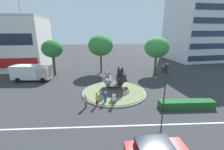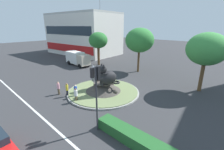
{
  "view_description": "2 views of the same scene",
  "coord_description": "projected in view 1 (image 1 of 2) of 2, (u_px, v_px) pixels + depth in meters",
  "views": [
    {
      "loc": [
        -1.36,
        -20.39,
        8.82
      ],
      "look_at": [
        -0.27,
        0.76,
        2.51
      ],
      "focal_mm": 24.1,
      "sensor_mm": 36.0,
      "label": 1
    },
    {
      "loc": [
        13.42,
        -12.74,
        8.31
      ],
      "look_at": [
        1.69,
        -0.15,
        2.78
      ],
      "focal_mm": 24.63,
      "sensor_mm": 36.0,
      "label": 2
    }
  ],
  "objects": [
    {
      "name": "broadleaf_tree_behind_island",
      "position": [
        52.0,
        49.0,
        29.29
      ],
      "size": [
        4.0,
        4.0,
        7.07
      ],
      "color": "brown",
      "rests_on": "ground"
    },
    {
      "name": "delivery_box_truck",
      "position": [
        31.0,
        72.0,
        26.89
      ],
      "size": [
        6.68,
        2.77,
        2.88
      ],
      "rotation": [
        0.0,
        0.0,
        -0.05
      ],
      "color": "#B7AD99",
      "rests_on": "ground"
    },
    {
      "name": "ground_plane",
      "position": [
        114.0,
        93.0,
        22.1
      ],
      "size": [
        160.0,
        160.0,
        0.0
      ],
      "primitive_type": "plane",
      "color": "#333335"
    },
    {
      "name": "office_tower",
      "position": [
        201.0,
        16.0,
        44.24
      ],
      "size": [
        18.48,
        16.0,
        25.57
      ],
      "rotation": [
        0.0,
        0.0,
        0.14
      ],
      "color": "silver",
      "rests_on": "ground"
    },
    {
      "name": "traffic_light_mast",
      "position": [
        165.0,
        78.0,
        15.93
      ],
      "size": [
        0.76,
        0.49,
        5.47
      ],
      "rotation": [
        0.0,
        0.0,
        1.47
      ],
      "color": "#2D2D33",
      "rests_on": "ground"
    },
    {
      "name": "third_tree_left",
      "position": [
        101.0,
        45.0,
        31.01
      ],
      "size": [
        5.11,
        5.11,
        8.01
      ],
      "color": "brown",
      "rests_on": "ground"
    },
    {
      "name": "pedestrian_white_shirt",
      "position": [
        114.0,
        99.0,
        18.02
      ],
      "size": [
        0.39,
        0.39,
        1.71
      ],
      "rotation": [
        0.0,
        0.0,
        5.89
      ],
      "color": "brown",
      "rests_on": "ground"
    },
    {
      "name": "pedestrian_blue_shirt",
      "position": [
        105.0,
        97.0,
        18.61
      ],
      "size": [
        0.39,
        0.39,
        1.65
      ],
      "rotation": [
        0.0,
        0.0,
        6.19
      ],
      "color": "#33384C",
      "rests_on": "ground"
    },
    {
      "name": "cat_statue_grey",
      "position": [
        107.0,
        79.0,
        21.22
      ],
      "size": [
        1.45,
        2.21,
        2.19
      ],
      "rotation": [
        0.0,
        0.0,
        -1.61
      ],
      "color": "gray",
      "rests_on": "roundabout_island"
    },
    {
      "name": "clipped_hedge_strip",
      "position": [
        186.0,
        104.0,
        17.75
      ],
      "size": [
        6.48,
        1.2,
        0.9
      ],
      "primitive_type": "cube",
      "color": "#235B28",
      "rests_on": "ground"
    },
    {
      "name": "cat_statue_black",
      "position": [
        121.0,
        77.0,
        21.18
      ],
      "size": [
        2.26,
        2.66,
        2.68
      ],
      "rotation": [
        0.0,
        0.0,
        -1.89
      ],
      "color": "black",
      "rests_on": "roundabout_island"
    },
    {
      "name": "roundabout_island",
      "position": [
        114.0,
        89.0,
        21.97
      ],
      "size": [
        9.27,
        9.27,
        1.47
      ],
      "color": "gray",
      "rests_on": "ground"
    },
    {
      "name": "second_tree_near_tower",
      "position": [
        157.0,
        48.0,
        29.69
      ],
      "size": [
        4.78,
        4.78,
        7.61
      ],
      "color": "brown",
      "rests_on": "ground"
    },
    {
      "name": "pedestrian_pink_shirt",
      "position": [
        85.0,
        101.0,
        17.56
      ],
      "size": [
        0.35,
        0.35,
        1.71
      ],
      "rotation": [
        0.0,
        0.0,
        2.12
      ],
      "color": "brown",
      "rests_on": "ground"
    },
    {
      "name": "pedestrian_yellow_shirt",
      "position": [
        97.0,
        99.0,
        18.02
      ],
      "size": [
        0.31,
        0.31,
        1.75
      ],
      "rotation": [
        0.0,
        0.0,
        6.09
      ],
      "color": "black",
      "rests_on": "ground"
    },
    {
      "name": "lane_centreline",
      "position": [
        120.0,
        126.0,
        14.42
      ],
      "size": [
        112.0,
        0.2,
        0.01
      ],
      "primitive_type": "cube",
      "color": "silver",
      "rests_on": "ground"
    }
  ]
}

